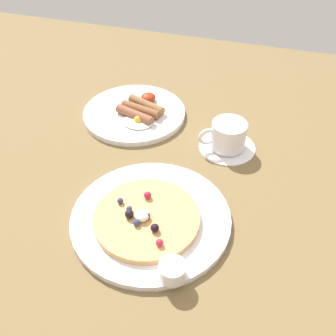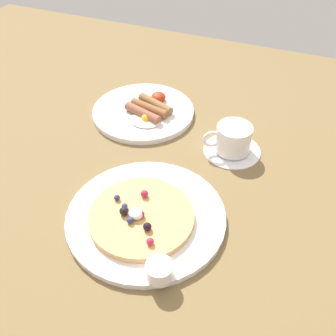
{
  "view_description": "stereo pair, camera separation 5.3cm",
  "coord_description": "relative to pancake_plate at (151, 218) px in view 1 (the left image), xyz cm",
  "views": [
    {
      "loc": [
        21.85,
        -54.48,
        57.07
      ],
      "look_at": [
        4.74,
        1.63,
        4.0
      ],
      "focal_mm": 42.18,
      "sensor_mm": 36.0,
      "label": 1
    },
    {
      "loc": [
        26.84,
        -52.71,
        57.07
      ],
      "look_at": [
        4.74,
        1.63,
        4.0
      ],
      "focal_mm": 42.18,
      "sensor_mm": 36.0,
      "label": 2
    }
  ],
  "objects": [
    {
      "name": "pancake_plate",
      "position": [
        0.0,
        0.0,
        0.0
      ],
      "size": [
        29.89,
        29.89,
        1.28
      ],
      "primitive_type": "cylinder",
      "color": "white",
      "rests_on": "ground_plane"
    },
    {
      "name": "coffee_saucer",
      "position": [
        9.64,
        25.55,
        -0.34
      ],
      "size": [
        12.89,
        12.89,
        0.61
      ],
      "primitive_type": "cylinder",
      "color": "white",
      "rests_on": "ground_plane"
    },
    {
      "name": "syrup_ramekin",
      "position": [
        7.44,
        -11.06,
        2.12
      ],
      "size": [
        4.52,
        4.52,
        2.88
      ],
      "color": "white",
      "rests_on": "pancake_plate"
    },
    {
      "name": "ground_plane",
      "position": [
        -4.68,
        9.13,
        -2.14
      ],
      "size": [
        185.74,
        144.89,
        3.0
      ],
      "primitive_type": "cube",
      "color": "brown"
    },
    {
      "name": "pancake_with_berries",
      "position": [
        -0.38,
        -1.33,
        1.36
      ],
      "size": [
        19.54,
        19.54,
        2.92
      ],
      "color": "tan",
      "rests_on": "pancake_plate"
    },
    {
      "name": "breakfast_plate",
      "position": [
        -15.13,
        31.5,
        0.05
      ],
      "size": [
        25.52,
        25.52,
        1.37
      ],
      "primitive_type": "cylinder",
      "color": "white",
      "rests_on": "ground_plane"
    },
    {
      "name": "fried_breakfast",
      "position": [
        -13.07,
        31.1,
        1.7
      ],
      "size": [
        11.67,
        14.95,
        2.4
      ],
      "color": "brown",
      "rests_on": "breakfast_plate"
    },
    {
      "name": "coffee_cup",
      "position": [
        9.49,
        25.47,
        3.15
      ],
      "size": [
        10.24,
        7.83,
        6.14
      ],
      "color": "white",
      "rests_on": "coffee_saucer"
    }
  ]
}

